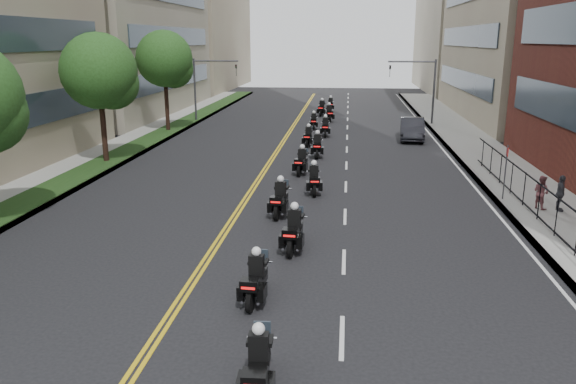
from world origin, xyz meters
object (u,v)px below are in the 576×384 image
Objects in this scene: motorcycle_11 at (329,114)px; parked_sedan at (412,129)px; motorcycle_8 at (308,137)px; motorcycle_10 at (314,122)px; motorcycle_7 at (317,147)px; motorcycle_13 at (331,105)px; pedestrian_b at (541,192)px; motorcycle_12 at (322,109)px; motorcycle_1 at (258,368)px; motorcycle_3 at (294,232)px; pedestrian_c at (561,193)px; motorcycle_9 at (325,128)px; motorcycle_4 at (280,200)px; motorcycle_2 at (256,281)px; motorcycle_6 at (302,162)px; motorcycle_5 at (314,181)px.

motorcycle_11 reaches higher than parked_sedan.
motorcycle_10 is at bearing 94.08° from motorcycle_8.
motorcycle_7 is 23.55m from motorcycle_13.
pedestrian_b is (10.26, -10.73, 0.21)m from motorcycle_7.
motorcycle_12 is (-0.87, 3.90, -0.00)m from motorcycle_11.
motorcycle_3 reaches higher than motorcycle_1.
motorcycle_1 is 17.58m from pedestrian_c.
motorcycle_8 is at bearing -101.93° from motorcycle_11.
motorcycle_1 is at bearing -90.64° from motorcycle_10.
motorcycle_3 is at bearing 88.04° from motorcycle_1.
motorcycle_11 reaches higher than motorcycle_9.
motorcycle_7 is at bearing -83.29° from motorcycle_12.
motorcycle_4 reaches higher than parked_sedan.
motorcycle_2 is 0.93× the size of motorcycle_12.
motorcycle_3 reaches higher than motorcycle_9.
pedestrian_c is at bearing 30.33° from motorcycle_3.
motorcycle_9 is 15.64m from motorcycle_13.
pedestrian_c reaches higher than motorcycle_9.
motorcycle_6 is at bearing -99.32° from motorcycle_7.
pedestrian_b is at bearing -22.13° from motorcycle_6.
motorcycle_8 is 0.91× the size of motorcycle_11.
motorcycle_6 reaches higher than motorcycle_2.
motorcycle_3 is 1.02× the size of motorcycle_7.
pedestrian_b is at bearing -74.25° from parked_sedan.
motorcycle_4 reaches higher than pedestrian_c.
motorcycle_7 is 15.98m from motorcycle_11.
motorcycle_12 is at bearing 88.63° from motorcycle_1.
motorcycle_5 reaches higher than parked_sedan.
motorcycle_5 is (0.93, 11.80, 0.01)m from motorcycle_2.
motorcycle_10 is 0.95× the size of motorcycle_13.
motorcycle_3 is at bearing -84.08° from motorcycle_8.
motorcycle_2 is at bearing -86.16° from motorcycle_8.
motorcycle_7 is at bearing -97.88° from motorcycle_11.
motorcycle_2 is 0.92× the size of motorcycle_3.
motorcycle_13 is at bearing 92.75° from motorcycle_4.
motorcycle_3 is 1.51× the size of pedestrian_c.
motorcycle_7 is (0.89, 12.44, -0.01)m from motorcycle_4.
motorcycle_4 is 36.00m from motorcycle_13.
motorcycle_3 is 0.48× the size of parked_sedan.
motorcycle_10 is (-0.93, 11.41, -0.07)m from motorcycle_7.
motorcycle_4 is (-0.28, 8.11, 0.04)m from motorcycle_2.
motorcycle_8 is at bearing -91.59° from motorcycle_10.
motorcycle_1 is 0.94× the size of motorcycle_7.
motorcycle_1 is 44.75m from motorcycle_12.
motorcycle_6 reaches higher than motorcycle_13.
motorcycle_8 is at bearing -150.42° from parked_sedan.
motorcycle_11 is at bearing -12.89° from pedestrian_b.
motorcycle_4 is at bearing -85.60° from motorcycle_12.
motorcycle_6 is at bearing -95.21° from motorcycle_9.
motorcycle_6 is 0.98× the size of motorcycle_9.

